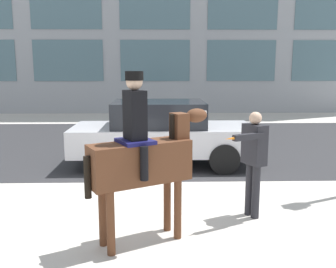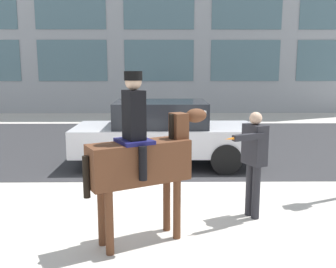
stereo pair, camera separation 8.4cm
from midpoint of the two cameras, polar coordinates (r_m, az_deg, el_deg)
name	(u,v)px [view 2 (the right image)]	position (r m, az deg, el deg)	size (l,w,h in m)	color
ground_plane	(152,190)	(7.60, -2.17, -8.47)	(80.00, 80.00, 0.00)	beige
road_surface	(156,143)	(12.20, -1.59, -1.33)	(25.85, 8.50, 0.01)	#2D2D30
mounted_horse_lead	(142,156)	(5.11, -3.51, -3.41)	(1.72, 1.10, 2.37)	#59331E
pedestrian_bystander	(254,156)	(6.15, 13.33, -3.32)	(0.76, 0.72, 1.73)	#232328
street_car_near_lane	(164,132)	(9.28, -0.35, 0.23)	(4.45, 1.93, 1.60)	#B7B7BC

